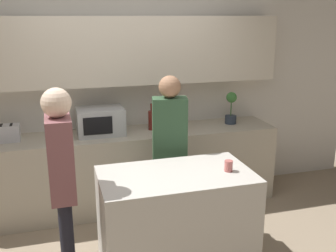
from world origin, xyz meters
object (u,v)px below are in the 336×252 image
object	(u,v)px
person_left	(62,175)
toaster	(7,133)
bottle_4	(182,118)
bottle_2	(169,124)
cup_0	(229,166)
person_center	(170,142)
bottle_1	(161,121)
bottle_3	(177,121)
bottle_0	(152,120)
potted_plant	(231,108)
microwave	(100,121)

from	to	relation	value
person_left	toaster	bearing A→B (deg)	-159.90
toaster	bottle_4	distance (m)	1.95
bottle_2	person_left	bearing A→B (deg)	-134.23
bottle_2	bottle_4	distance (m)	0.21
person_left	cup_0	bearing A→B (deg)	86.45
toaster	person_center	bearing A→B (deg)	-24.46
bottle_1	person_left	distance (m)	1.76
bottle_3	person_center	bearing A→B (deg)	-113.54
toaster	bottle_0	distance (m)	1.59
potted_plant	bottle_0	distance (m)	1.01
potted_plant	cup_0	distance (m)	1.60
bottle_1	cup_0	distance (m)	1.41
bottle_3	person_center	distance (m)	0.69
bottle_2	person_center	size ratio (longest dim) A/B	0.14
bottle_1	person_left	size ratio (longest dim) A/B	0.17
bottle_1	toaster	bearing A→B (deg)	178.61
potted_plant	person_left	xyz separation A→B (m)	(-2.06, -1.37, -0.09)
microwave	person_center	bearing A→B (deg)	-50.25
potted_plant	person_center	distance (m)	1.24
bottle_3	potted_plant	bearing A→B (deg)	6.97
microwave	bottle_1	xyz separation A→B (m)	(0.69, -0.04, -0.04)
microwave	person_left	bearing A→B (deg)	-108.57
person_center	person_left	bearing A→B (deg)	42.95
toaster	bottle_2	distance (m)	1.76
bottle_3	bottle_4	world-z (taller)	bottle_4
bottle_0	bottle_4	bearing A→B (deg)	-5.19
potted_plant	bottle_2	xyz separation A→B (m)	(-0.83, -0.11, -0.11)
potted_plant	person_left	world-z (taller)	person_left
bottle_3	bottle_4	distance (m)	0.10
microwave	person_center	size ratio (longest dim) A/B	0.31
potted_plant	bottle_1	world-z (taller)	potted_plant
bottle_0	person_center	size ratio (longest dim) A/B	0.19
microwave	potted_plant	size ratio (longest dim) A/B	1.32
microwave	bottle_2	xyz separation A→B (m)	(0.77, -0.11, -0.06)
bottle_1	cup_0	xyz separation A→B (m)	(0.23, -1.39, -0.06)
microwave	bottle_2	bearing A→B (deg)	-8.23
toaster	cup_0	bearing A→B (deg)	-36.95
bottle_4	potted_plant	bearing A→B (deg)	2.69
bottle_4	bottle_3	bearing A→B (deg)	-144.91
bottle_4	person_center	bearing A→B (deg)	-117.43
toaster	person_left	bearing A→B (deg)	-68.94
cup_0	toaster	bearing A→B (deg)	143.05
toaster	bottle_4	world-z (taller)	bottle_4
toaster	bottle_3	size ratio (longest dim) A/B	0.94
toaster	person_center	size ratio (longest dim) A/B	0.16
microwave	person_left	world-z (taller)	person_left
toaster	bottle_2	bearing A→B (deg)	-3.66
bottle_0	cup_0	size ratio (longest dim) A/B	3.30
potted_plant	cup_0	size ratio (longest dim) A/B	4.16
bottle_2	person_left	world-z (taller)	person_left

